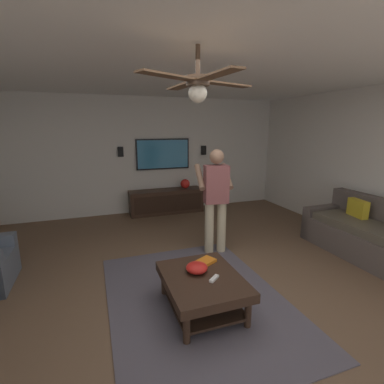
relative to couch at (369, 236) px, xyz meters
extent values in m
plane|color=brown|center=(-0.25, 2.72, -0.32)|extent=(9.11, 9.11, 0.00)
cube|color=silver|center=(3.60, 2.72, 1.00)|extent=(0.10, 6.66, 2.64)
cube|color=white|center=(-0.25, 2.72, 2.37)|extent=(7.79, 6.66, 0.10)
cube|color=#514C56|center=(-0.19, 2.92, -0.31)|extent=(2.70, 1.96, 0.01)
cube|color=#564C47|center=(0.00, 0.04, -0.11)|extent=(1.90, 0.84, 0.42)
cube|color=#564C47|center=(0.86, 0.05, -0.03)|extent=(0.18, 0.84, 0.58)
cube|color=brown|center=(0.00, 0.12, 0.16)|extent=(1.50, 0.60, 0.12)
cube|color=gold|center=(0.29, -0.05, 0.32)|extent=(0.38, 0.19, 0.36)
cube|color=#332116|center=(-0.39, 2.92, 0.03)|extent=(1.00, 0.80, 0.10)
cylinder|color=#332116|center=(0.03, 2.60, -0.17)|extent=(0.07, 0.07, 0.30)
cylinder|color=#332116|center=(0.03, 3.24, -0.17)|extent=(0.07, 0.07, 0.30)
cylinder|color=#332116|center=(-0.81, 2.60, -0.17)|extent=(0.07, 0.07, 0.30)
cylinder|color=#332116|center=(-0.81, 3.24, -0.17)|extent=(0.07, 0.07, 0.30)
cube|color=black|center=(-0.39, 2.92, -0.22)|extent=(0.88, 0.68, 0.03)
cube|color=#332116|center=(3.27, 2.37, -0.04)|extent=(0.44, 1.70, 0.55)
cube|color=black|center=(3.04, 2.37, -0.04)|extent=(0.01, 1.56, 0.39)
cube|color=black|center=(3.51, 2.37, 1.03)|extent=(0.05, 1.25, 0.70)
cube|color=teal|center=(3.48, 2.37, 1.03)|extent=(0.01, 1.19, 0.64)
cylinder|color=#C6B793|center=(0.89, 2.09, 0.09)|extent=(0.14, 0.14, 0.82)
cylinder|color=#C6B793|center=(0.92, 2.28, 0.09)|extent=(0.14, 0.14, 0.82)
cube|color=#8C4C4C|center=(0.91, 2.18, 0.79)|extent=(0.27, 0.39, 0.58)
sphere|color=#997056|center=(0.91, 2.18, 1.21)|extent=(0.22, 0.22, 0.22)
cylinder|color=#997056|center=(1.05, 1.94, 0.88)|extent=(0.49, 0.16, 0.37)
cylinder|color=#997056|center=(1.12, 2.37, 0.88)|extent=(0.49, 0.16, 0.37)
cube|color=white|center=(1.28, 2.12, 0.78)|extent=(0.05, 0.06, 0.16)
ellipsoid|color=red|center=(-0.29, 2.95, 0.14)|extent=(0.24, 0.24, 0.11)
cube|color=white|center=(-0.50, 2.83, 0.09)|extent=(0.13, 0.14, 0.02)
cube|color=orange|center=(-0.12, 2.77, 0.10)|extent=(0.24, 0.27, 0.04)
sphere|color=red|center=(3.27, 1.91, 0.34)|extent=(0.22, 0.22, 0.22)
cube|color=black|center=(3.52, 1.35, 1.09)|extent=(0.06, 0.12, 0.22)
cube|color=black|center=(3.52, 3.34, 1.11)|extent=(0.06, 0.12, 0.22)
cylinder|color=#4C3828|center=(-0.58, 3.06, 2.16)|extent=(0.04, 0.04, 0.28)
cylinder|color=#4C3828|center=(-0.58, 3.06, 2.02)|extent=(0.20, 0.20, 0.08)
sphere|color=silver|center=(-0.58, 3.06, 1.92)|extent=(0.16, 0.16, 0.16)
cube|color=brown|center=(-0.26, 3.08, 2.02)|extent=(0.57, 0.17, 0.02)
cube|color=brown|center=(-0.72, 3.34, 2.02)|extent=(0.36, 0.56, 0.02)
cube|color=brown|center=(-0.90, 3.02, 2.02)|extent=(0.57, 0.18, 0.02)
cube|color=brown|center=(-0.49, 2.75, 2.02)|extent=(0.28, 0.57, 0.02)
camera|label=1|loc=(-2.93, 3.94, 1.63)|focal=26.31mm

